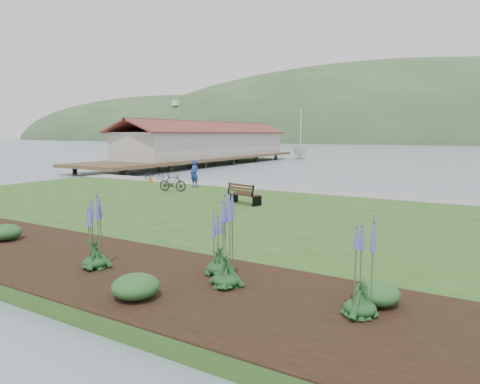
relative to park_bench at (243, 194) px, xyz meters
The scene contains 18 objects.
ground 1.54m from the park_bench, 148.04° to the right, with size 600.00×600.00×0.00m, color slate.
lawn 2.94m from the park_bench, 111.48° to the right, with size 34.00×20.00×0.40m, color #2A501C.
shoreline_path 6.36m from the park_bench, 99.48° to the left, with size 34.00×2.20×0.03m, color gray.
garden_bed 10.64m from the park_bench, 79.40° to the right, with size 24.00×4.40×0.04m, color black.
pier_pavilion 34.17m from the park_bench, 128.07° to the left, with size 8.00×36.00×5.40m.
park_bench is the anchor object (origin of this frame).
person 7.54m from the park_bench, 145.42° to the left, with size 0.75×0.52×2.07m, color #203796.
bicycle_a 13.21m from the park_bench, 151.19° to the left, with size 1.57×0.55×0.82m, color black.
bicycle_b 6.41m from the park_bench, 162.26° to the left, with size 1.72×0.50×1.04m, color black.
sailboat 46.30m from the park_bench, 109.51° to the left, with size 9.14×9.31×24.10m, color silver.
pannier 11.55m from the park_bench, 155.57° to the left, with size 0.17×0.27×0.29m, color #C07A16.
echium_0 10.92m from the park_bench, 79.82° to the right, with size 0.62×0.62×2.13m.
echium_1 10.71m from the park_bench, 62.73° to the right, with size 0.62×0.62×1.82m.
echium_2 11.56m from the park_bench, 61.42° to the right, with size 0.62×0.62×2.36m.
echium_3 13.28m from the park_bench, 49.96° to the right, with size 0.62×0.62×2.36m.
shrub_0 10.67m from the park_bench, 105.90° to the right, with size 1.02×1.02×0.51m, color #1E4C21.
shrub_1 12.45m from the park_bench, 69.95° to the right, with size 1.00×1.00×0.50m, color #1E4C21.
shrub_2 12.83m from the park_bench, 47.42° to the right, with size 0.92×0.92×0.46m, color #1E4C21.
Camera 1 is at (11.59, -17.28, 3.85)m, focal length 32.00 mm.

